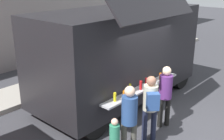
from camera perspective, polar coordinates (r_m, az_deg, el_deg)
The scene contains 7 objects.
ground_plane at distance 8.21m, azimuth 10.97°, elevation -9.99°, with size 60.00×60.00×0.00m, color #38383D.
food_truck_main at distance 8.81m, azimuth 1.63°, elevation 3.76°, with size 5.82×3.12×3.76m.
trash_bin at distance 13.87m, azimuth 6.02°, elevation 4.49°, with size 0.60×0.60×0.98m, color #2D6635.
customer_front_ordering at distance 7.43m, azimuth 10.97°, elevation -4.37°, with size 0.35×0.35×1.72m.
customer_mid_with_backpack at distance 6.70m, azimuth 7.98°, elevation -6.72°, with size 0.52×0.53×1.70m.
customer_rear_waiting at distance 6.11m, azimuth 3.60°, elevation -9.39°, with size 0.35×0.35×1.72m.
child_near_queue at distance 6.06m, azimuth 0.54°, elevation -13.70°, with size 0.22×0.22×1.10m.
Camera 1 is at (-6.29, -3.52, 3.92)m, focal length 44.21 mm.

